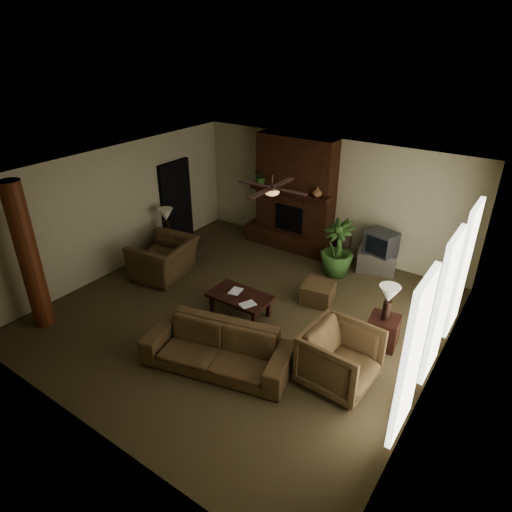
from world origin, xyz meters
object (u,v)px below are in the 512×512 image
Objects in this scene: armchair_right at (341,356)px; lamp_left at (166,216)px; floor_plant at (336,260)px; lamp_right at (389,297)px; floor_vase at (344,245)px; log_column at (29,257)px; ottoman at (318,293)px; tv_stand at (377,261)px; armchair_left at (164,253)px; side_table_right at (383,331)px; sofa at (217,343)px; coffee_table at (240,298)px; side_table_left at (170,245)px.

armchair_right is 5.70m from lamp_left.
lamp_right is (1.79, -1.86, 0.63)m from floor_plant.
log_column is at bearing -122.87° from floor_vase.
lamp_right is at bearing -52.93° from floor_vase.
ottoman is (-1.36, 1.92, -0.33)m from armchair_right.
armchair_left is at bearing -159.29° from tv_stand.
log_column is 6.29m from lamp_right.
sofa is at bearing -134.12° from side_table_right.
sofa reaches higher than floor_plant.
lamp_left is at bearing 159.87° from coffee_table.
lamp_right reaches higher than side_table_left.
armchair_right is 1.64× the size of lamp_right.
armchair_left is (-2.89, 1.68, 0.10)m from sofa.
side_table_left is at bearing -151.53° from armchair_left.
tv_stand is (1.54, 3.17, -0.12)m from coffee_table.
lamp_right is at bearing -69.32° from side_table_right.
armchair_left is 4.79m from armchair_right.
floor_plant is at bearing 72.75° from sofa.
ottoman is 4.12m from lamp_left.
lamp_left is 5.64m from lamp_right.
coffee_table is 1.56× the size of floor_vase.
tv_stand is at bearing 25.07° from side_table_left.
floor_plant is at bearing 20.90° from side_table_left.
sofa reaches higher than side_table_right.
side_table_right is at bearing -20.61° from ottoman.
lamp_left reaches higher than floor_vase.
tv_stand is at bearing 64.50° from sofa.
floor_plant is (-0.21, 1.25, 0.17)m from ottoman.
coffee_table is 1.85× the size of lamp_left.
side_table_left is (-3.63, -2.13, -0.16)m from floor_vase.
coffee_table reaches higher than ottoman.
tv_stand is (0.50, 1.91, 0.05)m from ottoman.
lamp_right is at bearing -6.37° from armchair_right.
floor_vase is 3.25m from lamp_right.
floor_plant is at bearing 29.69° from armchair_right.
floor_vase is at bearing 77.73° from coffee_table.
lamp_left is at bearing 91.79° from log_column.
sofa reaches higher than floor_vase.
tv_stand is at bearing 15.96° from armchair_right.
armchair_right is 0.81× the size of floor_plant.
lamp_left is (-5.40, 1.75, 0.47)m from armchair_right.
floor_vase is at bearing 124.52° from armchair_left.
lamp_left is at bearing -159.69° from floor_plant.
floor_plant reaches higher than ottoman.
lamp_left is at bearing -150.27° from floor_vase.
tv_stand is at bearing 75.24° from ottoman.
log_column is at bearing -140.95° from coffee_table.
floor_vase reaches higher than ottoman.
side_table_left is at bearing 159.87° from coffee_table.
lamp_left reaches higher than side_table_right.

